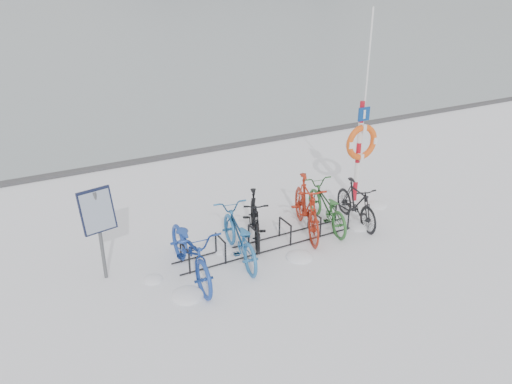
{
  "coord_description": "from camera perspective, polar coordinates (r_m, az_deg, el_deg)",
  "views": [
    {
      "loc": [
        -4.41,
        -7.6,
        5.04
      ],
      "look_at": [
        0.01,
        0.6,
        0.93
      ],
      "focal_mm": 35.0,
      "sensor_mm": 36.0,
      "label": 1
    }
  ],
  "objects": [
    {
      "name": "ground",
      "position": [
        10.13,
        1.56,
        -6.04
      ],
      "size": [
        900.0,
        900.0,
        0.0
      ],
      "primitive_type": "plane",
      "color": "white",
      "rests_on": "ground"
    },
    {
      "name": "quay_edge",
      "position": [
        15.05,
        -9.69,
        4.09
      ],
      "size": [
        400.0,
        0.25,
        0.1
      ],
      "primitive_type": "cube",
      "color": "#3F3F42",
      "rests_on": "ground"
    },
    {
      "name": "bike_rack",
      "position": [
        10.04,
        1.57,
        -5.15
      ],
      "size": [
        4.0,
        0.48,
        0.46
      ],
      "color": "black",
      "rests_on": "ground"
    },
    {
      "name": "info_board",
      "position": [
        8.9,
        -17.63,
        -2.63
      ],
      "size": [
        0.61,
        0.33,
        1.73
      ],
      "rotation": [
        0.0,
        0.0,
        0.2
      ],
      "color": "#595B5E",
      "rests_on": "ground"
    },
    {
      "name": "lifebuoy_station",
      "position": [
        11.73,
        11.93,
        5.57
      ],
      "size": [
        0.85,
        0.23,
        4.39
      ],
      "color": "#AA0D1B",
      "rests_on": "ground"
    },
    {
      "name": "bike_0",
      "position": [
        8.97,
        -7.48,
        -6.39
      ],
      "size": [
        0.84,
        2.15,
        1.11
      ],
      "primitive_type": "imported",
      "rotation": [
        0.0,
        0.0,
        -0.05
      ],
      "color": "#1C3E97",
      "rests_on": "ground"
    },
    {
      "name": "bike_1",
      "position": [
        9.47,
        -2.01,
        -4.84
      ],
      "size": [
        0.92,
        1.98,
        1.0
      ],
      "primitive_type": "imported",
      "rotation": [
        0.0,
        0.0,
        3.0
      ],
      "color": "#2566A3",
      "rests_on": "ground"
    },
    {
      "name": "bike_2",
      "position": [
        10.12,
        -0.17,
        -2.78
      ],
      "size": [
        1.12,
        1.75,
        1.02
      ],
      "primitive_type": "imported",
      "rotation": [
        0.0,
        0.0,
        -0.41
      ],
      "color": "black",
      "rests_on": "ground"
    },
    {
      "name": "bike_3",
      "position": [
        10.42,
        5.81,
        -1.51
      ],
      "size": [
        1.22,
        2.08,
        1.21
      ],
      "primitive_type": "imported",
      "rotation": [
        0.0,
        0.0,
        -0.35
      ],
      "color": "#A12411",
      "rests_on": "ground"
    },
    {
      "name": "bike_4",
      "position": [
        10.8,
        8.05,
        -1.44
      ],
      "size": [
        0.95,
        1.91,
        0.96
      ],
      "primitive_type": "imported",
      "rotation": [
        0.0,
        0.0,
        2.96
      ],
      "color": "#29622B",
      "rests_on": "ground"
    },
    {
      "name": "bike_5",
      "position": [
        11.02,
        11.4,
        -1.1
      ],
      "size": [
        0.67,
        1.67,
        0.97
      ],
      "primitive_type": "imported",
      "rotation": [
        0.0,
        0.0,
        -0.13
      ],
      "color": "black",
      "rests_on": "ground"
    },
    {
      "name": "snow_drifts",
      "position": [
        10.04,
        3.95,
        -6.4
      ],
      "size": [
        6.03,
        1.89,
        0.2
      ],
      "color": "white",
      "rests_on": "ground"
    }
  ]
}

